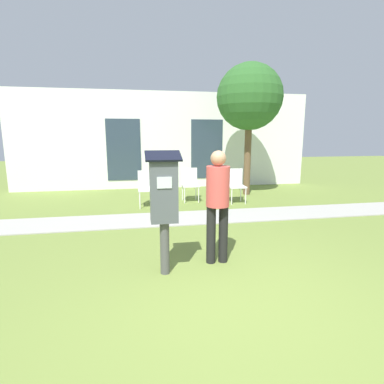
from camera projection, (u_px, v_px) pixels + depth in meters
name	position (u px, v px, depth m)	size (l,w,h in m)	color
ground_plane	(235.00, 303.00, 3.22)	(40.00, 40.00, 0.00)	olive
sidewalk	(185.00, 218.00, 6.50)	(12.00, 1.10, 0.02)	#A3A099
building_facade	(166.00, 141.00, 10.13)	(10.00, 0.26, 3.20)	white
parking_meter	(164.00, 197.00, 3.74)	(0.44, 0.31, 1.59)	#4C4C4C
person_standing	(218.00, 198.00, 4.10)	(0.32, 0.32, 1.58)	black
outdoor_chair_left	(147.00, 185.00, 7.55)	(0.44, 0.44, 0.90)	white
outdoor_chair_middle	(190.00, 182.00, 8.16)	(0.44, 0.44, 0.90)	white
outdoor_chair_right	(236.00, 183.00, 7.99)	(0.44, 0.44, 0.90)	white
tree	(250.00, 98.00, 8.62)	(1.90, 1.90, 3.82)	brown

